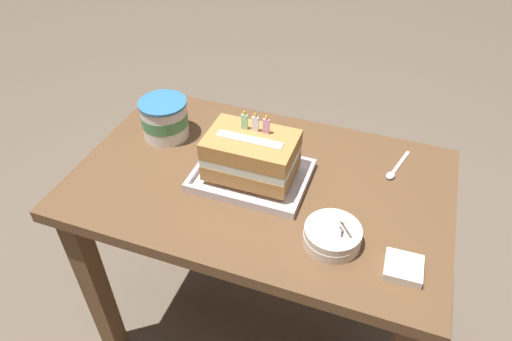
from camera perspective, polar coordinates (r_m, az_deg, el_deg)
name	(u,v)px	position (r m, az deg, el deg)	size (l,w,h in m)	color
ground_plane	(259,322)	(1.84, 0.41, -18.12)	(8.00, 8.00, 0.00)	#6B5B4C
dining_table	(260,210)	(1.37, 0.53, -4.94)	(1.03, 0.64, 0.72)	brown
foil_tray	(251,176)	(1.28, -0.57, -0.74)	(0.31, 0.23, 0.02)	silver
birthday_cake	(251,155)	(1.23, -0.59, 1.93)	(0.24, 0.16, 0.17)	#BB8243
bowl_stack	(332,236)	(1.12, 9.40, -7.91)	(0.14, 0.14, 0.10)	silver
ice_cream_tub	(165,118)	(1.44, -11.19, 6.32)	(0.14, 0.14, 0.12)	white
serving_spoon_near_tray	(393,172)	(1.35, 16.57, -0.14)	(0.06, 0.15, 0.01)	silver
napkin_pile	(403,268)	(1.11, 17.70, -11.33)	(0.09, 0.09, 0.02)	silver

